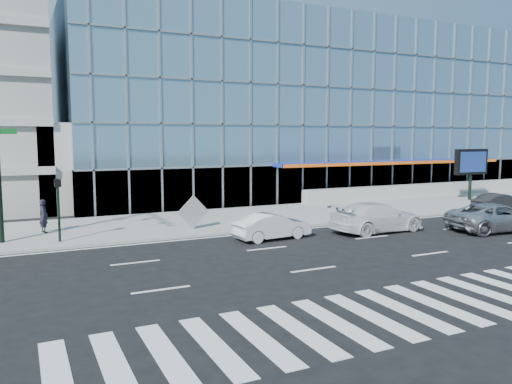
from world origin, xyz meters
The scene contains 13 objects.
ground centered at (0.00, 0.00, 0.00)m, with size 160.00×160.00×0.00m, color black.
sidewalk centered at (0.00, 8.00, 0.07)m, with size 120.00×8.00×0.15m, color gray.
theatre_building centered at (14.00, 26.00, 7.50)m, with size 42.00×26.00×15.00m, color #668FAA.
ramp_block centered at (-6.00, 18.00, 3.00)m, with size 6.00×8.00×6.00m, color gray.
retaining_wall centered at (24.00, 11.60, 0.65)m, with size 30.00×0.80×1.00m, color gray.
ped_signal_post centered at (-8.50, 4.94, 2.14)m, with size 0.30×0.33×3.00m.
marquee_sign centered at (22.00, 7.99, 3.07)m, with size 3.20×0.43×4.00m.
silver_suv centered at (13.19, -1.54, 0.76)m, with size 2.52×5.46×1.52m, color #BBBCC1.
white_suv centered at (7.19, 1.10, 0.79)m, with size 2.22×5.45×1.58m, color silver.
white_sedan centered at (1.19, 1.80, 0.65)m, with size 1.38×3.96×1.30m, color silver.
dark_sedan centered at (19.19, 3.00, 0.65)m, with size 1.37×3.92×1.29m, color black.
pedestrian centered at (-9.05, 7.73, 1.02)m, with size 0.63×0.42×1.74m, color black.
tilted_panel centered at (-1.73, 5.36, 1.07)m, with size 1.30×0.06×1.30m, color #9D9D9D.
Camera 1 is at (-10.13, -20.01, 5.10)m, focal length 35.00 mm.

